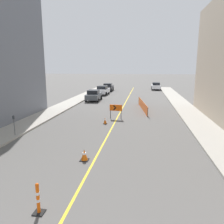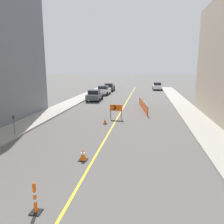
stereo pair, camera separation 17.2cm
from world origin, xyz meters
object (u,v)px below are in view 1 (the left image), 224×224
delineator_post_front (38,200)px  parked_car_curb_near (94,95)px  parking_meter_near_curb (14,121)px  parked_car_opposite_side (156,86)px  traffic_cone_third (105,121)px  arrow_barricade_primary (116,108)px  traffic_cone_second (84,155)px  parked_car_curb_far (108,87)px  parked_car_curb_mid (103,90)px

delineator_post_front → parked_car_curb_near: parked_car_curb_near is taller
parking_meter_near_curb → parked_car_opposite_side: bearing=71.5°
traffic_cone_third → arrow_barricade_primary: arrow_barricade_primary is taller
arrow_barricade_primary → traffic_cone_second: bearing=-87.2°
traffic_cone_second → traffic_cone_third: 7.66m
traffic_cone_third → traffic_cone_second: bearing=-88.2°
traffic_cone_second → delineator_post_front: (-0.39, -4.42, 0.18)m
delineator_post_front → parked_car_curb_far: parked_car_curb_far is taller
delineator_post_front → arrow_barricade_primary: 14.21m
traffic_cone_second → traffic_cone_third: traffic_cone_second is taller
parked_car_curb_near → parked_car_curb_mid: size_ratio=0.99×
parked_car_curb_far → parked_car_opposite_side: bearing=21.8°
parked_car_curb_far → parking_meter_near_curb: bearing=-93.8°
arrow_barricade_primary → traffic_cone_third: bearing=-102.4°
parked_car_curb_mid → parking_meter_near_curb: bearing=-91.0°
traffic_cone_second → parked_car_curb_mid: bearing=98.8°
parked_car_curb_near → parked_car_curb_far: 13.07m
traffic_cone_second → parked_car_curb_far: bearing=97.3°
traffic_cone_second → parked_car_curb_far: (-4.30, 33.69, 0.50)m
parked_car_curb_mid → parking_meter_near_curb: (-1.70, -24.51, 0.35)m
delineator_post_front → parking_meter_near_curb: (-5.60, 7.58, 0.67)m
parked_car_curb_far → arrow_barricade_primary: bearing=-79.5°
traffic_cone_second → parked_car_opposite_side: parked_car_opposite_side is taller
parked_car_curb_mid → parked_car_opposite_side: bearing=48.6°
parked_car_curb_far → parked_car_opposite_side: 10.69m
traffic_cone_third → delineator_post_front: (-0.14, -12.08, 0.20)m
delineator_post_front → parked_car_opposite_side: bearing=81.9°
arrow_barricade_primary → parking_meter_near_curb: parking_meter_near_curb is taller
parked_car_curb_mid → arrow_barricade_primary: bearing=-72.3°
delineator_post_front → arrow_barricade_primary: arrow_barricade_primary is taller
parked_car_curb_near → parking_meter_near_curb: 17.55m
parked_car_curb_near → parked_car_curb_mid: (-0.02, 7.05, 0.00)m
delineator_post_front → parked_car_curb_far: bearing=95.9°
traffic_cone_third → parked_car_curb_near: 13.59m
parked_car_opposite_side → parked_car_curb_far: bearing=-156.8°
parked_car_curb_mid → parked_car_opposite_side: 14.12m
arrow_barricade_primary → parking_meter_near_curb: bearing=-128.9°
parked_car_curb_near → traffic_cone_second: bearing=-80.4°
traffic_cone_third → parked_car_curb_near: (-4.03, 12.97, 0.52)m
traffic_cone_second → parked_car_curb_near: 21.07m
arrow_barricade_primary → parked_car_curb_near: parked_car_curb_near is taller
parked_car_curb_near → parked_car_curb_mid: bearing=88.0°
parked_car_curb_far → traffic_cone_third: bearing=-81.8°
traffic_cone_third → parked_car_opposite_side: parked_car_opposite_side is taller
traffic_cone_third → arrow_barricade_primary: 2.32m
traffic_cone_second → parking_meter_near_curb: 6.82m
traffic_cone_second → parked_car_curb_near: (-4.27, 20.62, 0.50)m
arrow_barricade_primary → parked_car_curb_far: (-4.72, 23.93, -0.20)m
traffic_cone_third → parked_car_opposite_side: (5.82, 30.12, 0.52)m
traffic_cone_second → parked_car_curb_mid: parked_car_curb_mid is taller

